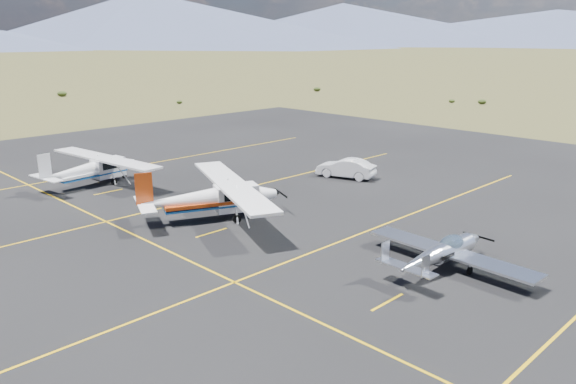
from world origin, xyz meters
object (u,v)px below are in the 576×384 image
aircraft_low_wing (443,252)px  sedan (346,168)px  aircraft_plain (92,168)px  aircraft_cessna (212,197)px

aircraft_low_wing → sedan: 16.61m
sedan → aircraft_plain: bearing=-56.1°
aircraft_plain → sedan: 17.50m
aircraft_cessna → sedan: bearing=27.3°
aircraft_low_wing → aircraft_cessna: 12.90m
aircraft_low_wing → aircraft_plain: 24.51m
aircraft_low_wing → aircraft_plain: size_ratio=0.75×
aircraft_cessna → sedan: size_ratio=2.72×
aircraft_low_wing → aircraft_plain: (-4.10, 24.16, 0.36)m
sedan → aircraft_cessna: bearing=-14.4°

